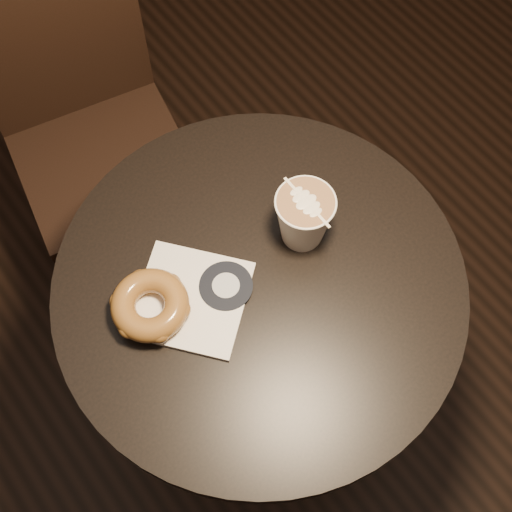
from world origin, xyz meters
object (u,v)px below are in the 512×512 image
Objects in this scene: chair at (82,107)px; latte_cup at (304,219)px; pastry_bag at (191,299)px; cafe_table at (259,324)px; doughnut at (150,305)px.

latte_cup is at bearing -68.02° from chair.
pastry_bag is at bearing -88.19° from chair.
pastry_bag reaches higher than cafe_table.
doughnut is 0.29m from latte_cup.
doughnut is at bearing 159.18° from cafe_table.
cafe_table is 5.87× the size of doughnut.
doughnut reaches higher than pastry_bag.
latte_cup reaches higher than doughnut.
cafe_table is 0.66m from chair.
doughnut is (-0.06, 0.02, 0.02)m from pastry_bag.
chair reaches higher than cafe_table.
chair is 0.70m from latte_cup.
chair is at bearing 41.24° from pastry_bag.
chair is 0.66m from pastry_bag.
pastry_bag is at bearing 158.24° from cafe_table.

